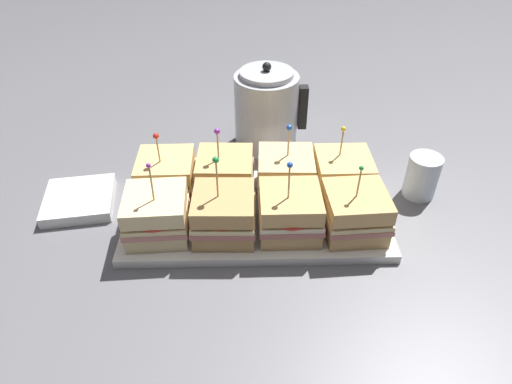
# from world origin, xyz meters

# --- Properties ---
(ground_plane) EXTENTS (6.00, 6.00, 0.00)m
(ground_plane) POSITION_xyz_m (0.00, 0.00, 0.00)
(ground_plane) COLOR slate
(serving_platter) EXTENTS (0.50, 0.27, 0.02)m
(serving_platter) POSITION_xyz_m (0.00, 0.00, 0.01)
(serving_platter) COLOR white
(serving_platter) RESTS_ON ground_plane
(sandwich_front_far_left) EXTENTS (0.12, 0.12, 0.16)m
(sandwich_front_far_left) POSITION_xyz_m (-0.18, -0.06, 0.06)
(sandwich_front_far_left) COLOR beige
(sandwich_front_far_left) RESTS_ON serving_platter
(sandwich_front_center_left) EXTENTS (0.12, 0.12, 0.17)m
(sandwich_front_center_left) POSITION_xyz_m (-0.06, -0.06, 0.06)
(sandwich_front_center_left) COLOR tan
(sandwich_front_center_left) RESTS_ON serving_platter
(sandwich_front_center_right) EXTENTS (0.11, 0.11, 0.16)m
(sandwich_front_center_right) POSITION_xyz_m (0.06, -0.06, 0.06)
(sandwich_front_center_right) COLOR tan
(sandwich_front_center_right) RESTS_ON serving_platter
(sandwich_front_far_right) EXTENTS (0.12, 0.12, 0.15)m
(sandwich_front_far_right) POSITION_xyz_m (0.18, -0.06, 0.06)
(sandwich_front_far_right) COLOR tan
(sandwich_front_far_right) RESTS_ON serving_platter
(sandwich_back_far_left) EXTENTS (0.12, 0.12, 0.15)m
(sandwich_back_far_left) POSITION_xyz_m (-0.18, 0.06, 0.06)
(sandwich_back_far_left) COLOR tan
(sandwich_back_far_left) RESTS_ON serving_platter
(sandwich_back_center_left) EXTENTS (0.12, 0.12, 0.15)m
(sandwich_back_center_left) POSITION_xyz_m (-0.06, 0.06, 0.06)
(sandwich_back_center_left) COLOR tan
(sandwich_back_center_left) RESTS_ON serving_platter
(sandwich_back_center_right) EXTENTS (0.12, 0.12, 0.15)m
(sandwich_back_center_right) POSITION_xyz_m (0.06, 0.06, 0.06)
(sandwich_back_center_right) COLOR #DBB77A
(sandwich_back_center_right) RESTS_ON serving_platter
(sandwich_back_far_right) EXTENTS (0.11, 0.11, 0.15)m
(sandwich_back_far_right) POSITION_xyz_m (0.18, 0.06, 0.06)
(sandwich_back_far_right) COLOR tan
(sandwich_back_far_right) RESTS_ON serving_platter
(kettle_steel) EXTENTS (0.17, 0.15, 0.21)m
(kettle_steel) POSITION_xyz_m (0.03, 0.28, 0.09)
(kettle_steel) COLOR #B7BABF
(kettle_steel) RESTS_ON ground_plane
(drinking_glass) EXTENTS (0.07, 0.07, 0.09)m
(drinking_glass) POSITION_xyz_m (0.34, 0.07, 0.05)
(drinking_glass) COLOR silver
(drinking_glass) RESTS_ON ground_plane
(napkin_stack) EXTENTS (0.15, 0.15, 0.02)m
(napkin_stack) POSITION_xyz_m (-0.36, 0.05, 0.01)
(napkin_stack) COLOR white
(napkin_stack) RESTS_ON ground_plane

